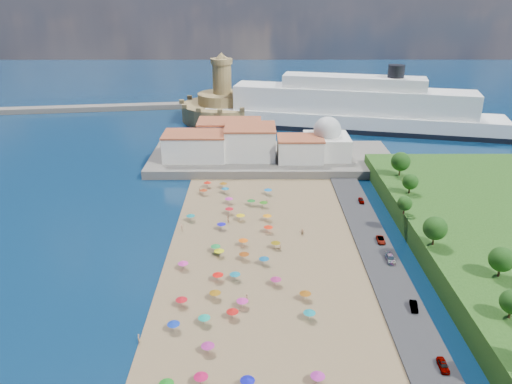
{
  "coord_description": "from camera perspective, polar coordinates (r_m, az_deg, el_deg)",
  "views": [
    {
      "loc": [
        3.56,
        -104.06,
        61.78
      ],
      "look_at": [
        4.0,
        25.0,
        8.0
      ],
      "focal_mm": 35.0,
      "sensor_mm": 36.0,
      "label": 1
    }
  ],
  "objects": [
    {
      "name": "ground",
      "position": [
        121.07,
        -1.87,
        -8.07
      ],
      "size": [
        700.0,
        700.0,
        0.0
      ],
      "primitive_type": "plane",
      "color": "#071938",
      "rests_on": "ground"
    },
    {
      "name": "terrace",
      "position": [
        187.15,
        1.79,
        3.82
      ],
      "size": [
        90.0,
        36.0,
        3.0
      ],
      "primitive_type": "cube",
      "color": "#59544C",
      "rests_on": "ground"
    },
    {
      "name": "jetty",
      "position": [
        221.09,
        -4.25,
        6.66
      ],
      "size": [
        18.0,
        70.0,
        2.4
      ],
      "primitive_type": "cube",
      "color": "#59544C",
      "rests_on": "ground"
    },
    {
      "name": "breakwater",
      "position": [
        287.46,
        -23.74,
        8.58
      ],
      "size": [
        199.03,
        34.77,
        2.6
      ],
      "primitive_type": "cube",
      "rotation": [
        0.0,
        0.0,
        0.14
      ],
      "color": "#59544C",
      "rests_on": "ground"
    },
    {
      "name": "waterfront_buildings",
      "position": [
        185.81,
        -2.24,
        5.74
      ],
      "size": [
        57.0,
        29.0,
        11.0
      ],
      "color": "silver",
      "rests_on": "terrace"
    },
    {
      "name": "domed_building",
      "position": [
        184.75,
        8.08,
        5.79
      ],
      "size": [
        16.0,
        16.0,
        15.0
      ],
      "color": "silver",
      "rests_on": "terrace"
    },
    {
      "name": "fortress",
      "position": [
        248.74,
        -3.83,
        9.77
      ],
      "size": [
        40.0,
        40.0,
        32.4
      ],
      "color": "#A38951",
      "rests_on": "ground"
    },
    {
      "name": "cruise_ship",
      "position": [
        234.86,
        10.88,
        9.17
      ],
      "size": [
        136.54,
        49.83,
        29.58
      ],
      "color": "black",
      "rests_on": "ground"
    },
    {
      "name": "beach_parasols",
      "position": [
        110.61,
        -2.68,
        -10.03
      ],
      "size": [
        31.33,
        114.79,
        2.2
      ],
      "color": "gray",
      "rests_on": "beach"
    },
    {
      "name": "beachgoers",
      "position": [
        120.12,
        -3.09,
        -7.74
      ],
      "size": [
        35.38,
        97.52,
        1.89
      ],
      "color": "tan",
      "rests_on": "beach"
    },
    {
      "name": "parked_cars",
      "position": [
        122.64,
        15.31,
        -7.79
      ],
      "size": [
        2.24,
        74.67,
        1.42
      ],
      "color": "gray",
      "rests_on": "promenade"
    },
    {
      "name": "hillside_trees",
      "position": [
        120.02,
        21.53,
        -4.63
      ],
      "size": [
        16.27,
        110.46,
        7.64
      ],
      "color": "#382314",
      "rests_on": "hillside"
    }
  ]
}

